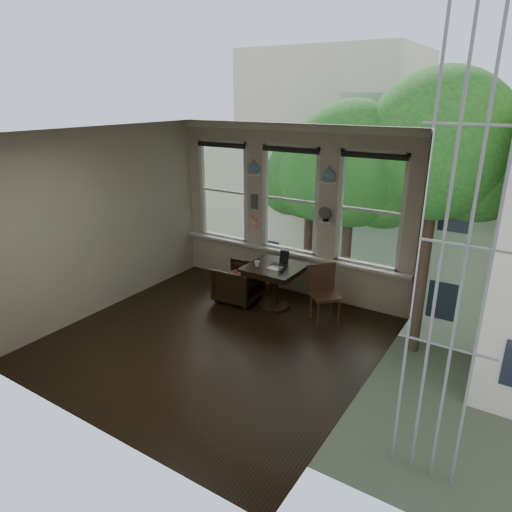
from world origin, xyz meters
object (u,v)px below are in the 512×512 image
Objects in this scene: armchair_left at (238,283)px; laptop at (278,266)px; side_chair_right at (326,295)px; table at (274,287)px; mug at (257,264)px.

armchair_left is 0.85m from laptop.
table is at bearing 134.25° from side_chair_right.
mug reaches higher than armchair_left.
side_chair_right is (1.62, 0.09, 0.13)m from armchair_left.
laptop is at bearing 23.94° from table.
side_chair_right is 9.99× the size of mug.
armchair_left is at bearing -169.35° from laptop.
side_chair_right is (0.95, -0.03, 0.09)m from table.
mug reaches higher than laptop.
side_chair_right is at bearing 6.04° from mug.
table is 0.96m from side_chair_right.
side_chair_right is 0.95m from laptop.
laptop is (0.72, 0.14, 0.43)m from armchair_left.
side_chair_right is at bearing -1.52° from table.
mug is at bearing -148.96° from table.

